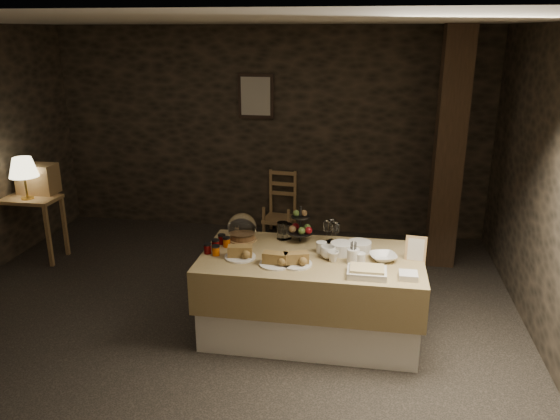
% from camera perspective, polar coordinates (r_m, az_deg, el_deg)
% --- Properties ---
extents(ground_plane, '(5.50, 5.00, 0.01)m').
position_cam_1_polar(ground_plane, '(5.14, -6.37, -11.31)').
color(ground_plane, black).
rests_on(ground_plane, ground).
extents(room_shell, '(5.52, 5.02, 2.60)m').
position_cam_1_polar(room_shell, '(4.58, -7.05, 5.93)').
color(room_shell, black).
rests_on(room_shell, ground).
extents(buffet_table, '(1.85, 0.98, 0.73)m').
position_cam_1_polar(buffet_table, '(4.72, 3.24, -8.27)').
color(buffet_table, silver).
rests_on(buffet_table, ground_plane).
extents(console_table, '(0.70, 0.40, 0.74)m').
position_cam_1_polar(console_table, '(6.80, -24.83, 0.19)').
color(console_table, '#996D4A').
rests_on(console_table, ground_plane).
extents(table_lamp, '(0.31, 0.31, 0.47)m').
position_cam_1_polar(table_lamp, '(6.61, -25.26, 4.01)').
color(table_lamp, gold).
rests_on(table_lamp, console_table).
extents(wine_rack, '(0.42, 0.26, 0.34)m').
position_cam_1_polar(wine_rack, '(6.84, -24.00, 3.01)').
color(wine_rack, '#996D4A').
rests_on(wine_rack, console_table).
extents(chair, '(0.42, 0.41, 0.64)m').
position_cam_1_polar(chair, '(7.06, 0.02, 0.39)').
color(chair, '#996D4A').
rests_on(chair, ground_plane).
extents(timber_column, '(0.30, 0.30, 2.60)m').
position_cam_1_polar(timber_column, '(6.17, 17.24, 5.95)').
color(timber_column, black).
rests_on(timber_column, ground_plane).
extents(framed_picture, '(0.45, 0.04, 0.55)m').
position_cam_1_polar(framed_picture, '(6.95, -2.54, 11.81)').
color(framed_picture, black).
rests_on(framed_picture, room_shell).
extents(plate_stack_a, '(0.19, 0.19, 0.10)m').
position_cam_1_polar(plate_stack_a, '(4.63, 6.46, -4.01)').
color(plate_stack_a, silver).
rests_on(plate_stack_a, buffet_table).
extents(plate_stack_b, '(0.20, 0.20, 0.08)m').
position_cam_1_polar(plate_stack_b, '(4.72, 8.31, -3.77)').
color(plate_stack_b, silver).
rests_on(plate_stack_b, buffet_table).
extents(cutlery_holder, '(0.10, 0.10, 0.12)m').
position_cam_1_polar(cutlery_holder, '(4.47, 7.64, -4.78)').
color(cutlery_holder, silver).
rests_on(cutlery_holder, buffet_table).
extents(cup_a, '(0.16, 0.16, 0.10)m').
position_cam_1_polar(cup_a, '(4.54, 5.04, -4.42)').
color(cup_a, silver).
rests_on(cup_a, buffet_table).
extents(cup_b, '(0.12, 0.12, 0.09)m').
position_cam_1_polar(cup_b, '(4.49, 5.56, -4.84)').
color(cup_b, silver).
rests_on(cup_b, buffet_table).
extents(mug_c, '(0.09, 0.09, 0.09)m').
position_cam_1_polar(mug_c, '(4.65, 4.36, -3.91)').
color(mug_c, silver).
rests_on(mug_c, buffet_table).
extents(mug_d, '(0.08, 0.08, 0.09)m').
position_cam_1_polar(mug_d, '(4.47, 8.38, -5.01)').
color(mug_d, silver).
rests_on(mug_d, buffet_table).
extents(bowl, '(0.27, 0.27, 0.05)m').
position_cam_1_polar(bowl, '(4.57, 10.71, -4.86)').
color(bowl, silver).
rests_on(bowl, buffet_table).
extents(cake_dome, '(0.26, 0.26, 0.26)m').
position_cam_1_polar(cake_dome, '(4.90, -3.98, -1.98)').
color(cake_dome, '#996D4A').
rests_on(cake_dome, buffet_table).
extents(fruit_stand, '(0.23, 0.23, 0.33)m').
position_cam_1_polar(fruit_stand, '(4.84, 2.18, -1.89)').
color(fruit_stand, black).
rests_on(fruit_stand, buffet_table).
extents(bread_platter_left, '(0.26, 0.26, 0.11)m').
position_cam_1_polar(bread_platter_left, '(4.54, -4.19, -4.54)').
color(bread_platter_left, silver).
rests_on(bread_platter_left, buffet_table).
extents(bread_platter_center, '(0.26, 0.26, 0.11)m').
position_cam_1_polar(bread_platter_center, '(4.40, -0.49, -5.27)').
color(bread_platter_center, silver).
rests_on(bread_platter_center, buffet_table).
extents(bread_platter_right, '(0.26, 0.26, 0.11)m').
position_cam_1_polar(bread_platter_right, '(4.41, 1.69, -5.25)').
color(bread_platter_right, silver).
rests_on(bread_platter_right, buffet_table).
extents(jam_jars, '(0.18, 0.32, 0.07)m').
position_cam_1_polar(jam_jars, '(4.73, -6.54, -3.71)').
color(jam_jars, '#5A0608').
rests_on(jam_jars, buffet_table).
extents(tart_dish, '(0.30, 0.22, 0.07)m').
position_cam_1_polar(tart_dish, '(4.27, 9.06, -6.39)').
color(tart_dish, silver).
rests_on(tart_dish, buffet_table).
extents(square_dish, '(0.14, 0.14, 0.04)m').
position_cam_1_polar(square_dish, '(4.29, 13.26, -6.68)').
color(square_dish, silver).
rests_on(square_dish, buffet_table).
extents(menu_frame, '(0.18, 0.09, 0.22)m').
position_cam_1_polar(menu_frame, '(4.62, 14.00, -4.01)').
color(menu_frame, '#996D4A').
rests_on(menu_frame, buffet_table).
extents(storage_jar_a, '(0.10, 0.10, 0.16)m').
position_cam_1_polar(storage_jar_a, '(4.92, 0.27, -2.18)').
color(storage_jar_a, white).
rests_on(storage_jar_a, buffet_table).
extents(storage_jar_b, '(0.09, 0.09, 0.14)m').
position_cam_1_polar(storage_jar_b, '(4.94, 0.73, -2.21)').
color(storage_jar_b, white).
rests_on(storage_jar_b, buffet_table).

